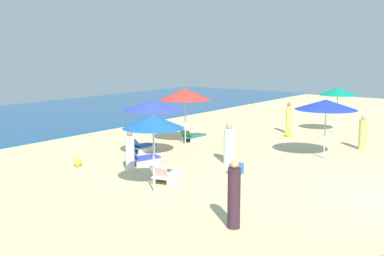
{
  "coord_description": "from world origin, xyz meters",
  "views": [
    {
      "loc": [
        -14.7,
        -3.43,
        4.34
      ],
      "look_at": [
        1.09,
        8.25,
        1.12
      ],
      "focal_mm": 44.8,
      "sensor_mm": 36.0,
      "label": 1
    }
  ],
  "objects_px": {
    "lounge_chair_2_0": "(193,136)",
    "beachgoer_0": "(289,119)",
    "beachgoer_1": "(229,145)",
    "beach_ball_0": "(78,162)",
    "lounge_chair_1_0": "(143,158)",
    "lounge_chair_1_1": "(141,146)",
    "umbrella_4": "(326,105)",
    "umbrella_0": "(153,122)",
    "umbrella_2": "(185,94)",
    "beach_ball_2": "(288,133)",
    "beachgoer_3": "(130,152)",
    "cooler_box_1": "(236,169)",
    "umbrella_5": "(338,92)",
    "beachgoer_4": "(363,134)",
    "beachgoer_2": "(234,196)",
    "lounge_chair_0_0": "(166,175)",
    "umbrella_1": "(154,105)"
  },
  "relations": [
    {
      "from": "lounge_chair_2_0",
      "to": "beachgoer_0",
      "type": "xyz_separation_m",
      "value": [
        4.7,
        -2.78,
        0.54
      ]
    },
    {
      "from": "beachgoer_1",
      "to": "beach_ball_0",
      "type": "xyz_separation_m",
      "value": [
        -3.77,
        4.34,
        -0.58
      ]
    },
    {
      "from": "lounge_chair_1_0",
      "to": "lounge_chair_1_1",
      "type": "distance_m",
      "value": 2.28
    },
    {
      "from": "lounge_chair_2_0",
      "to": "umbrella_4",
      "type": "relative_size",
      "value": 0.6
    },
    {
      "from": "lounge_chair_1_1",
      "to": "umbrella_4",
      "type": "height_order",
      "value": "umbrella_4"
    },
    {
      "from": "umbrella_0",
      "to": "umbrella_2",
      "type": "relative_size",
      "value": 0.92
    },
    {
      "from": "beach_ball_2",
      "to": "beachgoer_3",
      "type": "bearing_deg",
      "value": 170.88
    },
    {
      "from": "lounge_chair_1_1",
      "to": "cooler_box_1",
      "type": "relative_size",
      "value": 2.94
    },
    {
      "from": "umbrella_5",
      "to": "beachgoer_4",
      "type": "height_order",
      "value": "umbrella_5"
    },
    {
      "from": "lounge_chair_1_1",
      "to": "beachgoer_2",
      "type": "relative_size",
      "value": 0.78
    },
    {
      "from": "beachgoer_2",
      "to": "lounge_chair_2_0",
      "type": "bearing_deg",
      "value": 70.98
    },
    {
      "from": "lounge_chair_0_0",
      "to": "umbrella_4",
      "type": "xyz_separation_m",
      "value": [
        6.55,
        -2.87,
        1.94
      ]
    },
    {
      "from": "beachgoer_1",
      "to": "lounge_chair_1_0",
      "type": "bearing_deg",
      "value": 48.79
    },
    {
      "from": "umbrella_0",
      "to": "beachgoer_1",
      "type": "bearing_deg",
      "value": 1.91
    },
    {
      "from": "umbrella_4",
      "to": "lounge_chair_1_1",
      "type": "bearing_deg",
      "value": 118.42
    },
    {
      "from": "lounge_chair_2_0",
      "to": "lounge_chair_0_0",
      "type": "bearing_deg",
      "value": 119.91
    },
    {
      "from": "lounge_chair_2_0",
      "to": "beachgoer_1",
      "type": "distance_m",
      "value": 4.83
    },
    {
      "from": "lounge_chair_1_0",
      "to": "cooler_box_1",
      "type": "bearing_deg",
      "value": -146.43
    },
    {
      "from": "beachgoer_4",
      "to": "cooler_box_1",
      "type": "xyz_separation_m",
      "value": [
        -6.93,
        2.26,
        -0.51
      ]
    },
    {
      "from": "beachgoer_0",
      "to": "beach_ball_0",
      "type": "distance_m",
      "value": 11.83
    },
    {
      "from": "lounge_chair_1_1",
      "to": "beachgoer_3",
      "type": "height_order",
      "value": "beachgoer_3"
    },
    {
      "from": "umbrella_0",
      "to": "lounge_chair_1_1",
      "type": "bearing_deg",
      "value": 46.55
    },
    {
      "from": "beachgoer_4",
      "to": "beach_ball_0",
      "type": "height_order",
      "value": "beachgoer_4"
    },
    {
      "from": "beachgoer_1",
      "to": "beachgoer_4",
      "type": "bearing_deg",
      "value": -113.05
    },
    {
      "from": "lounge_chair_1_1",
      "to": "beach_ball_0",
      "type": "relative_size",
      "value": 4.2
    },
    {
      "from": "lounge_chair_0_0",
      "to": "beachgoer_0",
      "type": "xyz_separation_m",
      "value": [
        11.08,
        0.82,
        0.53
      ]
    },
    {
      "from": "umbrella_4",
      "to": "beachgoer_4",
      "type": "bearing_deg",
      "value": -15.05
    },
    {
      "from": "umbrella_4",
      "to": "beachgoer_4",
      "type": "xyz_separation_m",
      "value": [
        2.66,
        -0.71,
        -1.48
      ]
    },
    {
      "from": "lounge_chair_2_0",
      "to": "umbrella_4",
      "type": "height_order",
      "value": "umbrella_4"
    },
    {
      "from": "lounge_chair_1_1",
      "to": "umbrella_2",
      "type": "height_order",
      "value": "umbrella_2"
    },
    {
      "from": "umbrella_5",
      "to": "beachgoer_4",
      "type": "relative_size",
      "value": 1.56
    },
    {
      "from": "umbrella_1",
      "to": "lounge_chair_2_0",
      "type": "height_order",
      "value": "umbrella_1"
    },
    {
      "from": "lounge_chair_1_1",
      "to": "umbrella_4",
      "type": "relative_size",
      "value": 0.55
    },
    {
      "from": "lounge_chair_1_1",
      "to": "umbrella_2",
      "type": "relative_size",
      "value": 0.52
    },
    {
      "from": "lounge_chair_0_0",
      "to": "beachgoer_4",
      "type": "distance_m",
      "value": 9.9
    },
    {
      "from": "lounge_chair_1_0",
      "to": "umbrella_4",
      "type": "distance_m",
      "value": 7.56
    },
    {
      "from": "lounge_chair_0_0",
      "to": "umbrella_2",
      "type": "height_order",
      "value": "umbrella_2"
    },
    {
      "from": "umbrella_4",
      "to": "beachgoer_3",
      "type": "relative_size",
      "value": 1.64
    },
    {
      "from": "cooler_box_1",
      "to": "umbrella_0",
      "type": "bearing_deg",
      "value": 168.11
    },
    {
      "from": "umbrella_2",
      "to": "umbrella_5",
      "type": "height_order",
      "value": "umbrella_2"
    },
    {
      "from": "beachgoer_1",
      "to": "lounge_chair_0_0",
      "type": "bearing_deg",
      "value": 93.16
    },
    {
      "from": "beachgoer_1",
      "to": "umbrella_0",
      "type": "bearing_deg",
      "value": 99.14
    },
    {
      "from": "beachgoer_3",
      "to": "lounge_chair_0_0",
      "type": "bearing_deg",
      "value": 90.56
    },
    {
      "from": "beachgoer_0",
      "to": "cooler_box_1",
      "type": "bearing_deg",
      "value": 104.87
    },
    {
      "from": "umbrella_1",
      "to": "lounge_chair_1_1",
      "type": "height_order",
      "value": "umbrella_1"
    },
    {
      "from": "lounge_chair_1_0",
      "to": "beach_ball_2",
      "type": "bearing_deg",
      "value": -83.5
    },
    {
      "from": "lounge_chair_0_0",
      "to": "beachgoer_1",
      "type": "bearing_deg",
      "value": -106.95
    },
    {
      "from": "lounge_chair_0_0",
      "to": "beach_ball_0",
      "type": "xyz_separation_m",
      "value": [
        -0.27,
        4.09,
        -0.09
      ]
    },
    {
      "from": "umbrella_5",
      "to": "beachgoer_0",
      "type": "xyz_separation_m",
      "value": [
        -1.65,
        1.94,
        -1.41
      ]
    },
    {
      "from": "lounge_chair_1_1",
      "to": "umbrella_5",
      "type": "bearing_deg",
      "value": -116.41
    }
  ]
}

